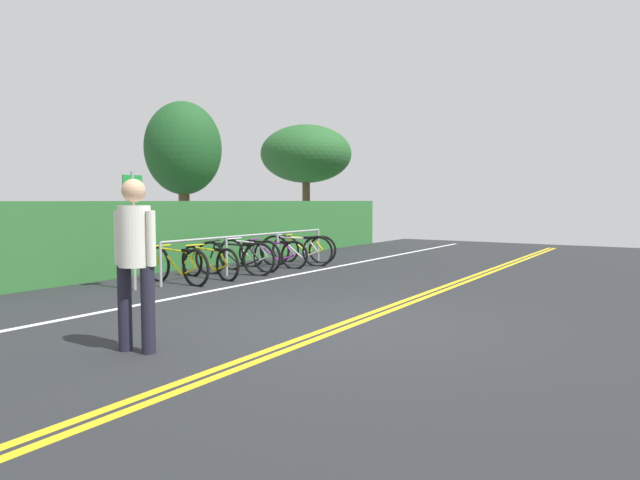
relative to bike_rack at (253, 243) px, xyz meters
The scene contains 17 objects.
ground_plane 5.52m from the bike_rack, 128.19° to the right, with size 29.62×11.74×0.05m, color #232628.
centre_line_yellow_inner 5.58m from the bike_rack, 127.68° to the right, with size 26.66×0.10×0.00m, color gold.
centre_line_yellow_outer 5.45m from the bike_rack, 128.72° to the right, with size 26.66×0.10×0.00m, color gold.
bike_lane_stripe_white 3.61m from the bike_rack, 162.46° to the right, with size 26.66×0.12×0.00m, color white.
bike_rack is the anchor object (origin of this frame).
bicycle_0 2.18m from the bike_rack, behind, with size 0.46×1.78×0.72m.
bicycle_1 1.35m from the bike_rack, behind, with size 0.46×1.74×0.68m.
bicycle_2 0.69m from the bike_rack, behind, with size 0.63×1.75×0.74m.
bicycle_3 0.31m from the bike_rack, 82.21° to the left, with size 0.46×1.69×0.74m.
bicycle_4 0.83m from the bike_rack, ahead, with size 0.52×1.73×0.69m.
bicycle_5 1.42m from the bike_rack, ahead, with size 0.69×1.71×0.76m.
bicycle_6 2.06m from the bike_rack, ahead, with size 0.62×1.59×0.73m.
pedestrian 6.51m from the bike_rack, 151.09° to the right, with size 0.32×0.48×1.75m.
sign_post_near 3.14m from the bike_rack, behind, with size 0.36×0.08×2.02m.
hedge_backdrop 2.49m from the bike_rack, 52.96° to the left, with size 14.18×0.88×1.52m, color #2D6B30.
tree_mid 4.33m from the bike_rack, 69.21° to the left, with size 2.03×2.03×4.15m.
tree_far_right 7.50m from the bike_rack, 24.74° to the left, with size 3.07×3.07×4.07m.
Camera 1 is at (-6.02, -3.42, 1.53)m, focal length 31.56 mm.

